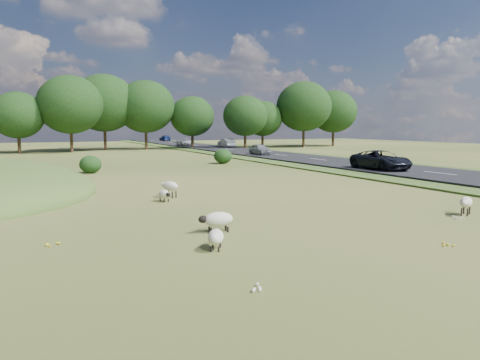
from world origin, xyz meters
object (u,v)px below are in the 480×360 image
sheep_3 (164,194)px  car_3 (165,138)px  car_5 (260,149)px  car_4 (185,142)px  sheep_1 (216,237)px  car_2 (381,160)px  sheep_0 (170,186)px  sheep_5 (466,202)px  sheep_4 (217,219)px  car_1 (226,143)px

sheep_3 → car_3: (23.53, 86.60, 0.53)m
car_3 → car_5: size_ratio=1.16×
car_3 → car_4: 27.85m
sheep_3 → car_5: (19.73, 28.85, 0.53)m
sheep_1 → car_2: size_ratio=0.20×
sheep_0 → car_3: car_3 is taller
sheep_1 → car_5: (20.70, 38.28, 0.51)m
sheep_1 → sheep_5: sheep_5 is taller
car_2 → car_5: size_ratio=1.41×
sheep_0 → sheep_5: sheep_0 is taller
sheep_5 → car_5: size_ratio=0.28×
sheep_0 → sheep_4: (-0.70, -8.49, -0.14)m
sheep_5 → car_5: (9.24, 37.46, 0.36)m
sheep_0 → sheep_3: sheep_0 is taller
sheep_1 → sheep_4: bearing=4.1°
sheep_0 → car_3: 88.42m
car_4 → sheep_3: bearing=-108.5°
car_3 → car_5: 57.87m
car_4 → car_3: bearing=82.2°
sheep_0 → car_5: size_ratio=0.32×
sheep_5 → car_1: bearing=-134.0°
car_2 → car_4: size_ratio=1.22×
sheep_4 → car_1: size_ratio=0.29×
car_1 → car_5: (-3.80, -19.86, -0.07)m
sheep_0 → sheep_1: (-1.59, -10.62, -0.20)m
sheep_1 → car_1: car_1 is taller
sheep_5 → car_5: 38.58m
sheep_4 → car_2: size_ratio=0.23×
car_3 → sheep_5: bearing=82.2°
sheep_5 → car_4: bearing=-128.9°
car_2 → car_4: car_2 is taller
sheep_4 → car_2: 24.57m
sheep_0 → car_5: bearing=-61.5°
sheep_3 → car_4: size_ratio=0.24×
sheep_1 → car_5: size_ratio=0.29×
sheep_5 → car_2: car_2 is taller
sheep_1 → car_1: bearing=4.0°
sheep_5 → car_2: size_ratio=0.20×
sheep_0 → sheep_3: bearing=125.7°
sheep_0 → sheep_5: bearing=-161.7°
sheep_4 → car_5: size_ratio=0.33×
sheep_3 → car_4: bearing=151.8°
car_1 → car_4: 10.98m
car_3 → sheep_1: bearing=75.7°
sheep_0 → car_1: car_1 is taller
car_2 → car_3: 79.46m
sheep_5 → car_5: car_5 is taller
car_2 → car_5: car_2 is taller
car_3 → car_1: bearing=90.0°
sheep_3 → car_1: 54.10m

